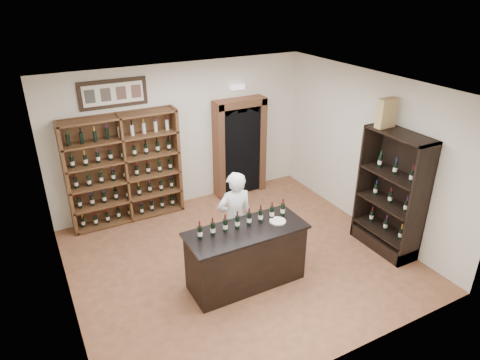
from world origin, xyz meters
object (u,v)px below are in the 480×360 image
at_px(tasting_counter, 246,257).
at_px(counter_bottle_0, 200,232).
at_px(shopkeeper, 235,219).
at_px(side_cabinet, 389,210).
at_px(wine_crate, 386,113).
at_px(wine_shelf, 124,169).

height_order(tasting_counter, counter_bottle_0, counter_bottle_0).
bearing_deg(shopkeeper, counter_bottle_0, 35.38).
relative_size(tasting_counter, side_cabinet, 0.85).
bearing_deg(tasting_counter, counter_bottle_0, 172.52).
xyz_separation_m(tasting_counter, counter_bottle_0, (-0.72, 0.09, 0.61)).
bearing_deg(wine_crate, side_cabinet, -81.52).
xyz_separation_m(counter_bottle_0, side_cabinet, (3.44, -0.39, -0.35)).
bearing_deg(counter_bottle_0, wine_shelf, 97.63).
bearing_deg(wine_crate, counter_bottle_0, 177.27).
distance_m(shopkeeper, wine_crate, 3.06).
bearing_deg(wine_shelf, shopkeeper, -62.49).
distance_m(tasting_counter, side_cabinet, 2.75).
distance_m(wine_shelf, shopkeeper, 2.64).
xyz_separation_m(tasting_counter, shopkeeper, (0.11, 0.60, 0.35)).
xyz_separation_m(side_cabinet, wine_crate, (-0.06, 0.34, 1.69)).
relative_size(side_cabinet, wine_crate, 4.48).
bearing_deg(counter_bottle_0, side_cabinet, -6.53).
bearing_deg(shopkeeper, tasting_counter, 83.35).
relative_size(wine_shelf, tasting_counter, 1.17).
height_order(counter_bottle_0, wine_crate, wine_crate).
xyz_separation_m(wine_shelf, shopkeeper, (1.21, -2.33, -0.26)).
bearing_deg(counter_bottle_0, shopkeeper, 31.19).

